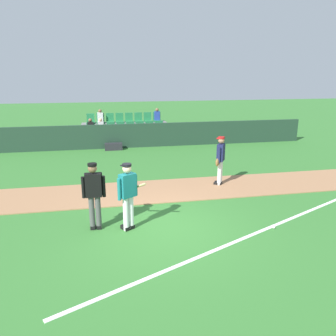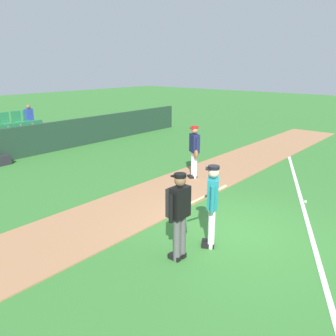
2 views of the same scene
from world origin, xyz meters
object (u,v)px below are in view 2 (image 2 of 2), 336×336
at_px(batter_teal_jersey, 212,203).
at_px(umpire_home_plate, 179,212).
at_px(runner_navy_jersey, 194,150).
at_px(baseball, 305,202).

xyz_separation_m(batter_teal_jersey, umpire_home_plate, (-0.84, 0.20, 0.03)).
distance_m(batter_teal_jersey, umpire_home_plate, 0.86).
distance_m(umpire_home_plate, runner_navy_jersey, 5.14).
bearing_deg(baseball, runner_navy_jersey, 93.05).
bearing_deg(runner_navy_jersey, batter_teal_jersey, -139.76).
bearing_deg(batter_teal_jersey, baseball, -10.63).
height_order(umpire_home_plate, runner_navy_jersey, same).
xyz_separation_m(batter_teal_jersey, baseball, (3.70, -0.69, -0.93)).
distance_m(runner_navy_jersey, baseball, 3.78).
relative_size(umpire_home_plate, baseball, 23.78).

